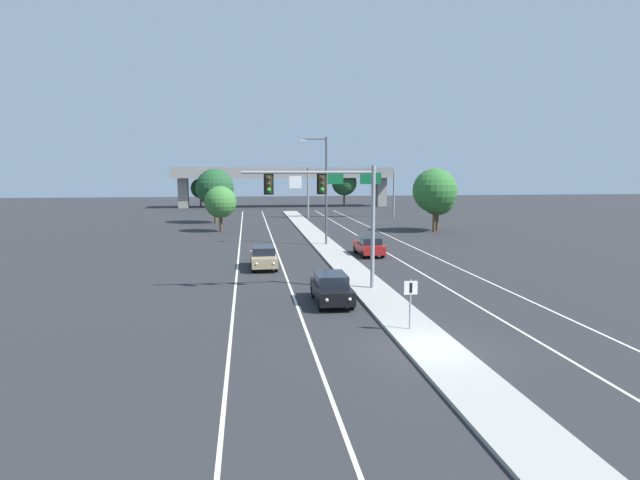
% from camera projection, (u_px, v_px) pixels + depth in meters
% --- Properties ---
extents(ground_plane, '(260.00, 260.00, 0.00)m').
position_uv_depth(ground_plane, '(434.00, 351.00, 21.35)').
color(ground_plane, '#28282B').
extents(median_island, '(2.40, 110.00, 0.15)m').
position_uv_depth(median_island, '(349.00, 268.00, 39.03)').
color(median_island, '#9E9B93').
rests_on(median_island, ground).
extents(lane_stripe_oncoming_center, '(0.14, 100.00, 0.01)m').
position_uv_depth(lane_stripe_oncoming_center, '(278.00, 255.00, 45.30)').
color(lane_stripe_oncoming_center, silver).
rests_on(lane_stripe_oncoming_center, ground).
extents(lane_stripe_receding_center, '(0.14, 100.00, 0.01)m').
position_uv_depth(lane_stripe_receding_center, '(388.00, 253.00, 46.54)').
color(lane_stripe_receding_center, silver).
rests_on(lane_stripe_receding_center, ground).
extents(edge_stripe_left, '(0.14, 100.00, 0.01)m').
position_uv_depth(edge_stripe_left, '(238.00, 256.00, 44.87)').
color(edge_stripe_left, silver).
rests_on(edge_stripe_left, ground).
extents(edge_stripe_right, '(0.14, 100.00, 0.01)m').
position_uv_depth(edge_stripe_right, '(425.00, 252.00, 46.98)').
color(edge_stripe_right, silver).
rests_on(edge_stripe_right, ground).
extents(overhead_signal_mast, '(7.69, 0.44, 7.20)m').
position_uv_depth(overhead_signal_mast, '(331.00, 200.00, 31.16)').
color(overhead_signal_mast, gray).
rests_on(overhead_signal_mast, median_island).
extents(median_sign_post, '(0.60, 0.10, 2.20)m').
position_uv_depth(median_sign_post, '(410.00, 297.00, 23.58)').
color(median_sign_post, gray).
rests_on(median_sign_post, median_island).
extents(street_lamp_median, '(2.58, 0.28, 10.00)m').
position_uv_depth(street_lamp_median, '(324.00, 184.00, 50.46)').
color(street_lamp_median, '#4C4C51').
rests_on(street_lamp_median, median_island).
extents(car_oncoming_black, '(1.82, 4.47, 1.58)m').
position_uv_depth(car_oncoming_black, '(331.00, 288.00, 28.93)').
color(car_oncoming_black, black).
rests_on(car_oncoming_black, ground).
extents(car_oncoming_tan, '(1.88, 4.49, 1.58)m').
position_uv_depth(car_oncoming_tan, '(263.00, 257.00, 39.26)').
color(car_oncoming_tan, tan).
rests_on(car_oncoming_tan, ground).
extents(car_receding_red, '(1.89, 4.50, 1.58)m').
position_uv_depth(car_receding_red, '(369.00, 246.00, 45.16)').
color(car_receding_red, maroon).
rests_on(car_receding_red, ground).
extents(highway_sign_gantry, '(13.28, 0.42, 7.50)m').
position_uv_depth(highway_sign_gantry, '(352.00, 177.00, 80.20)').
color(highway_sign_gantry, gray).
rests_on(highway_sign_gantry, ground).
extents(overpass_bridge, '(42.40, 6.40, 7.65)m').
position_uv_depth(overpass_bridge, '(284.00, 177.00, 104.54)').
color(overpass_bridge, gray).
rests_on(overpass_bridge, ground).
extents(tree_far_right_c, '(4.90, 4.90, 7.09)m').
position_uv_depth(tree_far_right_c, '(344.00, 183.00, 106.01)').
color(tree_far_right_c, '#4C3823').
rests_on(tree_far_right_c, ground).
extents(tree_far_right_a, '(4.05, 4.05, 5.86)m').
position_uv_depth(tree_far_right_a, '(438.00, 198.00, 63.55)').
color(tree_far_right_a, '#4C3823').
rests_on(tree_far_right_a, ground).
extents(tree_far_right_b, '(5.06, 5.06, 7.32)m').
position_uv_depth(tree_far_right_b, '(435.00, 191.00, 61.84)').
color(tree_far_right_b, '#4C3823').
rests_on(tree_far_right_b, ground).
extents(tree_far_left_a, '(3.81, 3.81, 5.51)m').
position_uv_depth(tree_far_left_a, '(200.00, 188.00, 105.37)').
color(tree_far_left_a, '#4C3823').
rests_on(tree_far_left_a, ground).
extents(tree_far_left_b, '(3.67, 3.67, 5.31)m').
position_uv_depth(tree_far_left_b, '(220.00, 202.00, 62.16)').
color(tree_far_left_b, '#4C3823').
rests_on(tree_far_left_b, ground).
extents(tree_far_left_c, '(5.04, 5.04, 7.30)m').
position_uv_depth(tree_far_left_c, '(215.00, 188.00, 72.25)').
color(tree_far_left_c, '#4C3823').
rests_on(tree_far_left_c, ground).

